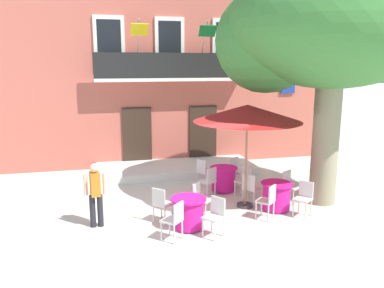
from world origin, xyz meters
TOP-DOWN VIEW (x-y plane):
  - ground_plane at (0.00, 0.00)m, footprint 120.00×120.00m
  - building_facade at (0.47, 6.99)m, footprint 13.00×5.09m
  - entrance_step_platform at (0.47, 3.89)m, footprint 5.74×2.22m
  - plane_tree at (3.84, -0.16)m, footprint 5.81×5.11m
  - cafe_table_near_tree at (-0.20, -1.07)m, footprint 0.86×0.86m
  - cafe_chair_near_tree_0 at (0.30, -1.63)m, footprint 0.56×0.56m
  - cafe_chair_near_tree_1 at (0.24, -0.46)m, footprint 0.56×0.56m
  - cafe_chair_near_tree_2 at (-0.79, -0.60)m, footprint 0.57×0.57m
  - cafe_chair_near_tree_3 at (-0.66, -1.67)m, footprint 0.57×0.57m
  - cafe_table_middle at (1.49, 1.41)m, footprint 0.86×0.86m
  - cafe_chair_middle_0 at (0.89, 0.96)m, footprint 0.55×0.55m
  - cafe_chair_middle_1 at (1.96, 0.82)m, footprint 0.55×0.55m
  - cafe_chair_middle_2 at (2.09, 1.87)m, footprint 0.55×0.55m
  - cafe_chair_middle_3 at (1.00, 1.98)m, footprint 0.56×0.56m
  - cafe_table_front at (2.39, -0.45)m, footprint 0.86×0.86m
  - cafe_chair_front_0 at (1.89, -1.01)m, footprint 0.57×0.57m
  - cafe_chair_front_1 at (2.90, -1.01)m, footprint 0.56×0.56m
  - cafe_chair_front_2 at (3.00, -0.01)m, footprint 0.55×0.55m
  - cafe_chair_front_3 at (1.83, 0.05)m, footprint 0.57×0.57m
  - cafe_umbrella at (1.64, -0.04)m, footprint 2.90×2.90m
  - pedestrian_near_entrance at (-2.36, -0.47)m, footprint 0.53×0.37m

SIDE VIEW (x-z plane):
  - ground_plane at x=0.00m, z-range 0.00..0.00m
  - entrance_step_platform at x=0.47m, z-range 0.00..0.25m
  - cafe_table_near_tree at x=-0.20m, z-range 0.01..0.77m
  - cafe_table_middle at x=1.49m, z-range 0.01..0.77m
  - cafe_table_front at x=2.39m, z-range 0.01..0.77m
  - cafe_chair_near_tree_0 at x=0.30m, z-range 0.07..0.98m
  - cafe_chair_near_tree_1 at x=0.24m, z-range 0.07..0.98m
  - cafe_chair_near_tree_2 at x=-0.79m, z-range 0.07..0.98m
  - cafe_chair_near_tree_3 at x=-0.66m, z-range 0.07..0.98m
  - cafe_chair_middle_0 at x=0.89m, z-range 0.07..0.98m
  - cafe_chair_middle_1 at x=1.96m, z-range 0.07..0.98m
  - cafe_chair_middle_2 at x=2.09m, z-range 0.07..0.98m
  - cafe_chair_middle_3 at x=1.00m, z-range 0.07..0.98m
  - cafe_chair_front_0 at x=1.89m, z-range 0.07..0.98m
  - cafe_chair_front_1 at x=2.90m, z-range 0.07..0.98m
  - cafe_chair_front_2 at x=3.00m, z-range 0.07..0.98m
  - cafe_chair_front_3 at x=1.83m, z-range 0.07..0.98m
  - pedestrian_near_entrance at x=-2.36m, z-range 0.10..1.69m
  - cafe_umbrella at x=1.64m, z-range 1.19..4.04m
  - building_facade at x=0.47m, z-range 0.00..7.50m
  - plane_tree at x=3.84m, z-range 1.47..8.12m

